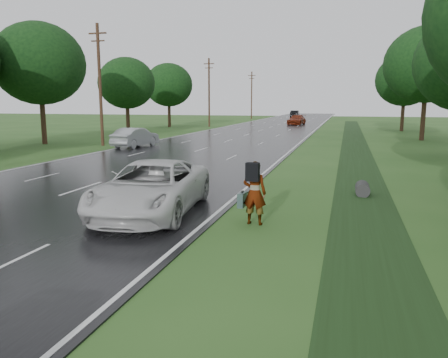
% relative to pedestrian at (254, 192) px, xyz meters
% --- Properties ---
extents(road, '(14.00, 180.00, 0.04)m').
position_rel_pedestrian_xyz_m(road, '(-8.17, 40.31, -0.98)').
color(road, black).
rests_on(road, ground).
extents(edge_stripe_east, '(0.12, 180.00, 0.01)m').
position_rel_pedestrian_xyz_m(edge_stripe_east, '(-1.42, 40.31, -0.96)').
color(edge_stripe_east, silver).
rests_on(edge_stripe_east, road).
extents(edge_stripe_west, '(0.12, 180.00, 0.01)m').
position_rel_pedestrian_xyz_m(edge_stripe_west, '(-14.92, 40.31, -0.96)').
color(edge_stripe_west, silver).
rests_on(edge_stripe_west, road).
extents(center_line, '(0.12, 180.00, 0.01)m').
position_rel_pedestrian_xyz_m(center_line, '(-8.17, 40.31, -0.96)').
color(center_line, silver).
rests_on(center_line, road).
extents(drainage_ditch, '(2.20, 120.00, 0.56)m').
position_rel_pedestrian_xyz_m(drainage_ditch, '(3.33, 14.01, -0.97)').
color(drainage_ditch, black).
rests_on(drainage_ditch, ground).
extents(utility_pole_mid, '(1.60, 0.26, 10.00)m').
position_rel_pedestrian_xyz_m(utility_pole_mid, '(-17.37, 20.31, 4.20)').
color(utility_pole_mid, '#372316').
rests_on(utility_pole_mid, ground).
extents(utility_pole_far, '(1.60, 0.26, 10.00)m').
position_rel_pedestrian_xyz_m(utility_pole_far, '(-17.37, 50.31, 4.20)').
color(utility_pole_far, '#372316').
rests_on(utility_pole_far, ground).
extents(utility_pole_distant, '(1.60, 0.26, 10.00)m').
position_rel_pedestrian_xyz_m(utility_pole_distant, '(-17.37, 80.31, 4.20)').
color(utility_pole_distant, '#372316').
rests_on(utility_pole_distant, ground).
extents(tree_east_d, '(8.00, 8.00, 10.76)m').
position_rel_pedestrian_xyz_m(tree_east_d, '(9.63, 33.31, 6.15)').
color(tree_east_d, '#372316').
rests_on(tree_east_d, ground).
extents(tree_east_f, '(7.20, 7.20, 9.62)m').
position_rel_pedestrian_xyz_m(tree_east_f, '(9.33, 47.31, 5.37)').
color(tree_east_f, '#372316').
rests_on(tree_east_f, ground).
extents(tree_west_c, '(7.80, 7.80, 10.43)m').
position_rel_pedestrian_xyz_m(tree_west_c, '(-23.17, 20.31, 5.91)').
color(tree_west_c, '#372316').
rests_on(tree_west_c, ground).
extents(tree_west_d, '(6.60, 6.60, 8.80)m').
position_rel_pedestrian_xyz_m(tree_west_d, '(-22.37, 34.31, 4.82)').
color(tree_west_d, '#372316').
rests_on(tree_west_d, ground).
extents(tree_west_f, '(7.00, 7.00, 9.29)m').
position_rel_pedestrian_xyz_m(tree_west_f, '(-22.97, 48.31, 5.13)').
color(tree_west_f, '#372316').
rests_on(tree_west_f, ground).
extents(pedestrian, '(0.87, 0.80, 1.94)m').
position_rel_pedestrian_xyz_m(pedestrian, '(0.00, 0.00, 0.00)').
color(pedestrian, '#A5998C').
rests_on(pedestrian, ground).
extents(white_pickup, '(3.45, 6.40, 1.71)m').
position_rel_pedestrian_xyz_m(white_pickup, '(-3.50, 0.31, -0.11)').
color(white_pickup, silver).
rests_on(white_pickup, road).
extents(silver_sedan, '(2.22, 4.95, 1.58)m').
position_rel_pedestrian_xyz_m(silver_sedan, '(-13.97, 19.69, -0.17)').
color(silver_sedan, '#92969A').
rests_on(silver_sedan, road).
extents(far_car_red, '(2.85, 5.64, 1.57)m').
position_rel_pedestrian_xyz_m(far_car_red, '(-5.32, 59.21, -0.18)').
color(far_car_red, maroon).
rests_on(far_car_red, road).
extents(far_car_dark, '(1.93, 5.17, 1.69)m').
position_rel_pedestrian_xyz_m(far_car_dark, '(-9.17, 89.96, -0.12)').
color(far_car_dark, black).
rests_on(far_car_dark, road).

